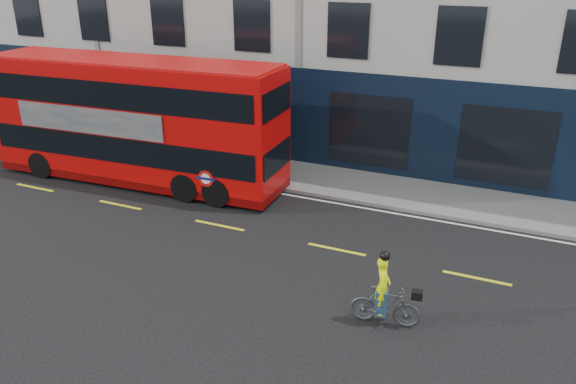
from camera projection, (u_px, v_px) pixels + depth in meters
The scene contains 7 objects.
ground at pixel (194, 246), 16.86m from camera, with size 120.00×120.00×0.00m, color black.
pavement at pixel (283, 173), 22.32m from camera, with size 60.00×3.00×0.12m, color slate.
kerb at pixel (267, 186), 21.05m from camera, with size 60.00×0.12×0.13m, color slate.
road_edge_line at pixel (263, 191), 20.82m from camera, with size 58.00×0.10×0.01m, color silver.
lane_dashes at pixel (219, 225), 18.12m from camera, with size 58.00×0.12×0.01m, color gold, non-canonical shape.
bus at pixel (136, 120), 20.93m from camera, with size 11.63×3.13×4.64m.
cyclist at pixel (385, 300), 13.03m from camera, with size 1.70×0.69×1.92m.
Camera 1 is at (8.61, -12.52, 8.00)m, focal length 35.00 mm.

